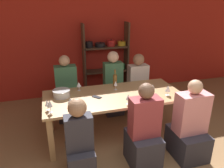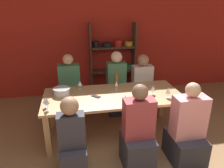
# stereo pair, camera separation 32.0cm
# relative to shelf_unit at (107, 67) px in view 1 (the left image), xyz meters

# --- Properties ---
(wall_back_red) EXTENTS (8.80, 0.06, 2.70)m
(wall_back_red) POSITION_rel_shelf_unit_xyz_m (-0.26, 0.20, 0.68)
(wall_back_red) COLOR red
(wall_back_red) RESTS_ON ground_plane
(shelf_unit) EXTENTS (1.07, 0.30, 1.70)m
(shelf_unit) POSITION_rel_shelf_unit_xyz_m (0.00, 0.00, 0.00)
(shelf_unit) COLOR #4C3828
(shelf_unit) RESTS_ON ground_plane
(dining_table) EXTENTS (2.23, 0.99, 0.73)m
(dining_table) POSITION_rel_shelf_unit_xyz_m (-0.35, -1.73, -0.02)
(dining_table) COLOR tan
(dining_table) RESTS_ON ground_plane
(mixing_bowl) EXTENTS (0.28, 0.28, 0.11)m
(mixing_bowl) POSITION_rel_shelf_unit_xyz_m (-1.16, -1.56, 0.12)
(mixing_bowl) COLOR #B7BABC
(mixing_bowl) RESTS_ON dining_table
(wine_bottle_green) EXTENTS (0.07, 0.07, 0.31)m
(wine_bottle_green) POSITION_rel_shelf_unit_xyz_m (-0.22, -1.37, 0.19)
(wine_bottle_green) COLOR brown
(wine_bottle_green) RESTS_ON dining_table
(wine_glass_white_a) EXTENTS (0.07, 0.07, 0.15)m
(wine_glass_white_a) POSITION_rel_shelf_unit_xyz_m (-1.38, -1.98, 0.17)
(wine_glass_white_a) COLOR white
(wine_glass_white_a) RESTS_ON dining_table
(wine_glass_empty_a) EXTENTS (0.08, 0.08, 0.17)m
(wine_glass_empty_a) POSITION_rel_shelf_unit_xyz_m (-1.07, -2.02, 0.19)
(wine_glass_empty_a) COLOR white
(wine_glass_empty_a) RESTS_ON dining_table
(wine_glass_white_b) EXTENTS (0.07, 0.07, 0.16)m
(wine_glass_white_b) POSITION_rel_shelf_unit_xyz_m (-0.24, -2.11, 0.17)
(wine_glass_white_b) COLOR white
(wine_glass_white_b) RESTS_ON dining_table
(wine_glass_white_c) EXTENTS (0.08, 0.08, 0.15)m
(wine_glass_white_c) POSITION_rel_shelf_unit_xyz_m (-0.86, -1.39, 0.17)
(wine_glass_white_c) COLOR white
(wine_glass_white_c) RESTS_ON dining_table
(wine_glass_empty_b) EXTENTS (0.08, 0.08, 0.17)m
(wine_glass_empty_b) POSITION_rel_shelf_unit_xyz_m (0.48, -1.99, 0.18)
(wine_glass_empty_b) COLOR white
(wine_glass_empty_b) RESTS_ON dining_table
(wine_glass_red_a) EXTENTS (0.07, 0.07, 0.16)m
(wine_glass_red_a) POSITION_rel_shelf_unit_xyz_m (-0.25, -1.53, 0.17)
(wine_glass_red_a) COLOR white
(wine_glass_red_a) RESTS_ON dining_table
(wine_glass_white_d) EXTENTS (0.08, 0.08, 0.15)m
(wine_glass_white_d) POSITION_rel_shelf_unit_xyz_m (0.29, -1.83, 0.17)
(wine_glass_white_d) COLOR white
(wine_glass_white_d) RESTS_ON dining_table
(wine_glass_empty_c) EXTENTS (0.07, 0.07, 0.19)m
(wine_glass_empty_c) POSITION_rel_shelf_unit_xyz_m (-1.35, -2.06, 0.20)
(wine_glass_empty_c) COLOR white
(wine_glass_empty_c) RESTS_ON dining_table
(cell_phone) EXTENTS (0.15, 0.16, 0.01)m
(cell_phone) POSITION_rel_shelf_unit_xyz_m (-0.63, -1.75, 0.07)
(cell_phone) COLOR black
(cell_phone) RESTS_ON dining_table
(person_near_a) EXTENTS (0.40, 0.49, 1.22)m
(person_near_a) POSITION_rel_shelf_unit_xyz_m (-0.18, -2.56, -0.22)
(person_near_a) COLOR #2D2D38
(person_near_a) RESTS_ON ground_plane
(person_far_a) EXTENTS (0.40, 0.50, 1.18)m
(person_far_a) POSITION_rel_shelf_unit_xyz_m (0.41, -0.94, -0.23)
(person_far_a) COLOR #2D2D38
(person_far_a) RESTS_ON ground_plane
(person_near_b) EXTENTS (0.34, 0.43, 1.11)m
(person_near_b) POSITION_rel_shelf_unit_xyz_m (-1.04, -2.53, -0.24)
(person_near_b) COLOR #2D2D38
(person_near_b) RESTS_ON ground_plane
(person_far_b) EXTENTS (0.36, 0.45, 1.27)m
(person_far_b) POSITION_rel_shelf_unit_xyz_m (-0.13, -0.97, -0.19)
(person_far_b) COLOR #2D2D38
(person_far_b) RESTS_ON ground_plane
(person_near_c) EXTENTS (0.44, 0.55, 1.19)m
(person_near_c) POSITION_rel_shelf_unit_xyz_m (0.53, -2.57, -0.24)
(person_near_c) COLOR #2D2D38
(person_near_c) RESTS_ON ground_plane
(person_far_c) EXTENTS (0.40, 0.50, 1.25)m
(person_far_c) POSITION_rel_shelf_unit_xyz_m (-1.04, -0.93, -0.21)
(person_far_c) COLOR #2D2D38
(person_far_c) RESTS_ON ground_plane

